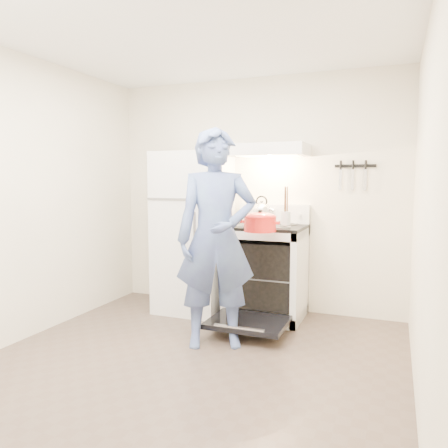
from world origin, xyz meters
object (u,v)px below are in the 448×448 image
Objects in this scene: stove_body at (266,273)px; dutch_oven at (260,224)px; person at (216,238)px; refrigerator at (194,232)px; tea_kettle at (262,210)px.

stove_body is 0.77m from dutch_oven.
dutch_oven reaches higher than stove_body.
person is 5.16× the size of dutch_oven.
refrigerator is 5.85× the size of tea_kettle.
person is at bearing -101.69° from stove_body.
dutch_oven is (0.08, -0.52, 0.56)m from stove_body.
stove_body is at bearing 52.48° from person.
person is 0.47m from dutch_oven.
refrigerator is at bearing 99.85° from person.
person reaches higher than dutch_oven.
tea_kettle is 0.81× the size of dutch_oven.
tea_kettle reaches higher than stove_body.
tea_kettle is at bearing 105.63° from dutch_oven.
dutch_oven is at bearing -74.37° from tea_kettle.
person reaches higher than stove_body.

